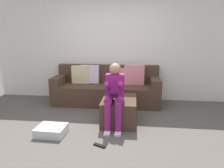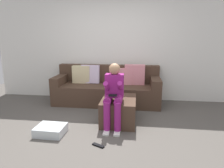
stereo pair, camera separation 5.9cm
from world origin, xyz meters
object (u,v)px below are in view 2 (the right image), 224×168
object	(u,v)px
ottoman	(119,110)
storage_bin	(51,130)
remote_near_ottoman	(98,145)
couch_sectional	(107,88)
person_seated	(114,93)

from	to	relation	value
ottoman	storage_bin	world-z (taller)	ottoman
ottoman	remote_near_ottoman	size ratio (longest dim) A/B	4.10
storage_bin	remote_near_ottoman	world-z (taller)	storage_bin
ottoman	couch_sectional	bearing A→B (deg)	109.04
ottoman	storage_bin	distance (m)	1.25
couch_sectional	ottoman	xyz separation A→B (m)	(0.38, -1.11, -0.12)
person_seated	remote_near_ottoman	world-z (taller)	person_seated
storage_bin	person_seated	bearing A→B (deg)	22.93
person_seated	remote_near_ottoman	bearing A→B (deg)	-101.92
couch_sectional	ottoman	bearing A→B (deg)	-70.96
remote_near_ottoman	person_seated	bearing A→B (deg)	103.91
person_seated	remote_near_ottoman	size ratio (longest dim) A/B	5.76
storage_bin	remote_near_ottoman	distance (m)	0.89
couch_sectional	ottoman	world-z (taller)	couch_sectional
person_seated	storage_bin	world-z (taller)	person_seated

